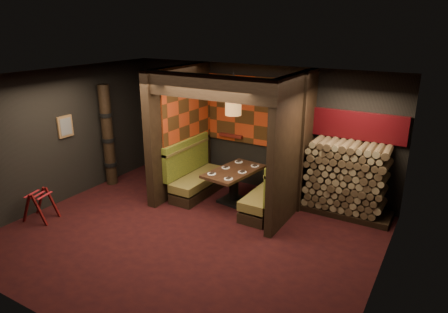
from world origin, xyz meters
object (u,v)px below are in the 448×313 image
Objects in this scene: pendant_lamp at (233,104)px; firewood_stack at (350,180)px; booth_bench_left at (195,177)px; totem_column at (108,136)px; booth_bench_right at (272,194)px; dining_table at (234,180)px; luggage_rack at (40,204)px.

pendant_lamp reaches higher than firewood_stack.
firewood_stack is (3.25, 0.70, 0.35)m from booth_bench_left.
firewood_stack is (5.33, 1.25, -0.44)m from totem_column.
pendant_lamp reaches higher than booth_bench_left.
booth_bench_right is at bearing -152.65° from firewood_stack.
totem_column is (-3.07, -0.53, -0.98)m from pendant_lamp.
firewood_stack is at bearing 27.35° from booth_bench_right.
booth_bench_right is 0.67× the size of totem_column.
dining_table is (-0.91, 0.03, 0.10)m from booth_bench_right.
firewood_stack reaches higher than booth_bench_right.
dining_table is at bearing 90.00° from pendant_lamp.
booth_bench_left is at bearing -167.83° from firewood_stack.
luggage_rack is (-2.89, -2.61, -1.84)m from pendant_lamp.
booth_bench_right reaches higher than luggage_rack.
booth_bench_right reaches higher than dining_table.
dining_table is 2.38m from firewood_stack.
totem_column is (-0.18, 2.08, 0.86)m from luggage_rack.
booth_bench_left is at bearing 180.00° from booth_bench_right.
booth_bench_right is at bearing 1.02° from pendant_lamp.
totem_column reaches higher than luggage_rack.
booth_bench_left is 2.30m from totem_column.
booth_bench_left is 3.25m from luggage_rack.
firewood_stack reaches higher than luggage_rack.
firewood_stack is at bearing 16.38° from dining_table.
luggage_rack is at bearing -147.18° from firewood_stack.
luggage_rack is at bearing -126.04° from booth_bench_left.
booth_bench_left is 1.00× the size of booth_bench_right.
firewood_stack is at bearing 17.54° from pendant_lamp.
booth_bench_right is at bearing 0.00° from booth_bench_left.
booth_bench_left reaches higher than luggage_rack.
luggage_rack is 2.25m from totem_column.
booth_bench_left reaches higher than dining_table.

